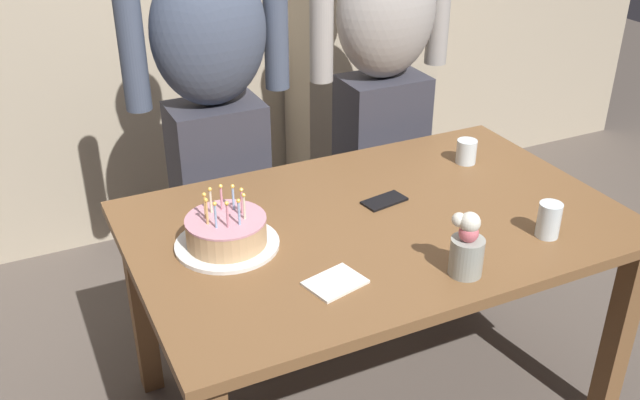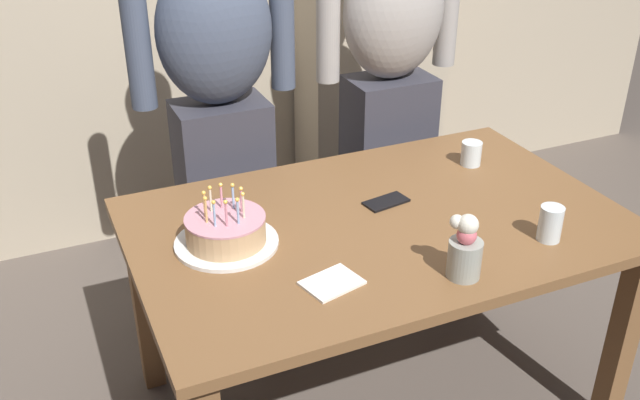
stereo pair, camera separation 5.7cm
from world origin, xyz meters
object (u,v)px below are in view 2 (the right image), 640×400
Objects in this scene: water_glass_near at (471,153)px; cell_phone at (386,202)px; flower_vase at (465,249)px; water_glass_far at (550,223)px; napkin_stack at (332,283)px; person_man_bearded at (220,115)px; person_woman_cardigan at (390,88)px; birthday_cake at (226,232)px.

cell_phone is (-0.41, -0.13, -0.04)m from water_glass_near.
water_glass_far is at bearing 9.73° from flower_vase.
water_glass_near is 0.72m from flower_vase.
water_glass_far is at bearing -99.18° from water_glass_near.
napkin_stack is 0.80× the size of flower_vase.
flower_vase is (0.34, -0.11, 0.08)m from napkin_stack.
person_man_bearded is (-0.35, 0.62, 0.13)m from cell_phone.
person_woman_cardigan is (-0.06, 0.49, 0.09)m from water_glass_near.
napkin_stack is 0.97m from person_man_bearded.
birthday_cake is 0.18× the size of person_woman_cardigan.
person_woman_cardigan is at bearing 51.08° from cell_phone.
napkin_stack is (0.20, -0.30, -0.04)m from birthday_cake.
water_glass_near reaches higher than napkin_stack.
birthday_cake reaches higher than water_glass_near.
person_woman_cardigan reaches higher than birthday_cake.
water_glass_near is 0.59× the size of cell_phone.
water_glass_near is at bearing 8.30° from cell_phone.
cell_phone is (0.54, 0.04, -0.04)m from birthday_cake.
flower_vase reaches higher than napkin_stack.
birthday_cake is 0.67m from flower_vase.
water_glass_near is 0.50m from person_woman_cardigan.
flower_vase is (-0.42, -0.58, 0.04)m from water_glass_near.
person_man_bearded is at bearing 147.36° from water_glass_near.
flower_vase is at bearing -37.52° from birthday_cake.
water_glass_near reaches higher than cell_phone.
water_glass_far is at bearing 88.74° from person_woman_cardigan.
napkin_stack is at bearing 162.60° from flower_vase.
person_woman_cardigan is (0.70, 0.96, 0.13)m from napkin_stack.
cell_phone is at bearing 3.82° from birthday_cake.
water_glass_far is at bearing -59.54° from cell_phone.
napkin_stack is 0.09× the size of person_woman_cardigan.
birthday_cake is at bearing 73.99° from person_man_bearded.
water_glass_near is at bearing 147.36° from person_man_bearded.
water_glass_far is 0.06× the size of person_man_bearded.
person_man_bearded and person_woman_cardigan have the same top height.
person_man_bearded is (-0.76, 0.49, 0.09)m from water_glass_near.
birthday_cake is 2.02× the size of napkin_stack.
cell_phone is 0.73m from person_man_bearded.
water_glass_near is 0.57× the size of napkin_stack.
person_man_bearded is at bearing 107.87° from flower_vase.
water_glass_far is 0.06× the size of person_woman_cardigan.
flower_vase is at bearing -125.97° from water_glass_near.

